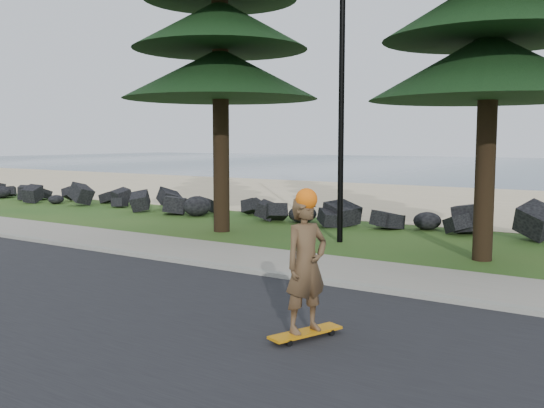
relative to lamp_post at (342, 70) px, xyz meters
The scene contains 8 objects.
ground 5.23m from the lamp_post, 90.00° to the right, with size 160.00×160.00×0.00m, color #275019.
road 8.74m from the lamp_post, 90.00° to the right, with size 160.00×7.00×0.02m, color black.
kerb 5.79m from the lamp_post, 90.00° to the right, with size 160.00×0.20×0.10m, color gray.
sidewalk 5.08m from the lamp_post, 90.00° to the right, with size 160.00×2.00×0.08m, color gray.
beach_sand 12.03m from the lamp_post, 90.00° to the left, with size 160.00×15.00×0.01m, color #CCB988.
seawall_boulders 4.78m from the lamp_post, 90.00° to the left, with size 60.00×2.40×1.10m, color black, non-canonical shape.
lamp_post is the anchor object (origin of this frame).
skateboarder 8.07m from the lamp_post, 66.41° to the right, with size 0.60×1.03×1.89m.
Camera 1 is at (6.64, -9.96, 2.49)m, focal length 40.00 mm.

